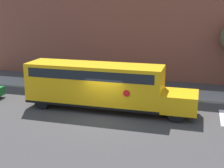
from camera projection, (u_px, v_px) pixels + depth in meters
The scene contains 4 objects.
ground_plane at pixel (103, 117), 20.64m from camera, with size 60.00×60.00×0.00m, color #3A3838.
sidewalk_strip at pixel (126, 90), 26.68m from camera, with size 44.00×3.00×0.15m.
building_backdrop at pixel (142, 12), 31.14m from camera, with size 32.00×4.00×12.91m.
school_bus at pixel (100, 84), 21.63m from camera, with size 11.82×2.57×3.22m.
Camera 1 is at (5.93, -18.54, 7.23)m, focal length 50.00 mm.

